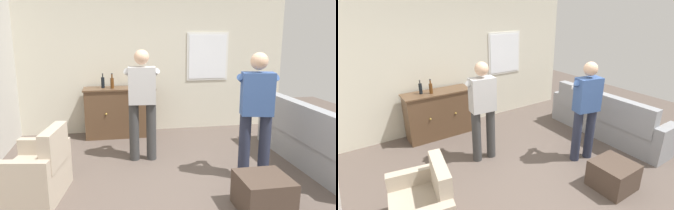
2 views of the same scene
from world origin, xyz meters
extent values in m
plane|color=brown|center=(0.00, 0.00, 0.00)|extent=(10.40, 10.40, 0.00)
cube|color=beige|center=(0.00, 2.66, 1.40)|extent=(5.20, 0.12, 2.80)
cube|color=silver|center=(1.01, 2.60, 1.45)|extent=(0.84, 0.02, 0.94)
cube|color=white|center=(1.01, 2.59, 1.45)|extent=(0.76, 0.03, 0.86)
cube|color=gray|center=(1.99, 0.41, 0.21)|extent=(0.55, 2.11, 0.42)
cube|color=gray|center=(1.78, 0.41, 0.68)|extent=(0.18, 2.11, 0.51)
cube|color=gray|center=(1.99, 1.55, 0.32)|extent=(0.55, 0.18, 0.64)
cube|color=gray|center=(1.99, -0.72, 0.32)|extent=(0.55, 0.18, 0.64)
cube|color=beige|center=(1.91, 1.22, 0.60)|extent=(0.15, 0.40, 0.36)
cube|color=#386BB7|center=(1.91, 0.41, 0.60)|extent=(0.16, 0.41, 0.36)
cube|color=orange|center=(1.91, -0.39, 0.60)|extent=(0.16, 0.41, 0.36)
cube|color=#B2A38E|center=(-1.58, 0.03, 0.62)|extent=(0.24, 0.65, 0.45)
cube|color=#B2A38E|center=(-1.77, 0.45, 0.30)|extent=(0.65, 0.22, 0.60)
cube|color=brown|center=(-0.75, 2.30, 0.45)|extent=(1.27, 0.44, 0.89)
cube|color=brown|center=(-0.75, 2.30, 0.91)|extent=(1.31, 0.48, 0.03)
sphere|color=#B79338|center=(-1.00, 2.06, 0.49)|extent=(0.04, 0.04, 0.04)
sphere|color=#B79338|center=(-0.50, 2.06, 0.49)|extent=(0.04, 0.04, 0.04)
cylinder|color=black|center=(-1.04, 2.34, 1.02)|extent=(0.06, 0.06, 0.20)
cylinder|color=black|center=(-1.04, 2.34, 1.15)|extent=(0.02, 0.02, 0.05)
cylinder|color=#262626|center=(-1.04, 2.34, 1.18)|extent=(0.02, 0.02, 0.02)
cylinder|color=#593314|center=(-0.88, 2.25, 1.02)|extent=(0.06, 0.06, 0.19)
cylinder|color=#593314|center=(-0.88, 2.25, 1.15)|extent=(0.03, 0.03, 0.07)
cylinder|color=#262626|center=(-0.88, 2.25, 1.19)|extent=(0.03, 0.03, 0.02)
cube|color=#47382D|center=(0.69, -0.68, 0.20)|extent=(0.54, 0.54, 0.40)
cylinder|color=#383838|center=(-0.58, 1.05, 0.44)|extent=(0.15, 0.15, 0.88)
cylinder|color=#383838|center=(-0.32, 1.03, 0.44)|extent=(0.15, 0.15, 0.88)
cube|color=#B7B7B7|center=(-0.45, 1.04, 1.16)|extent=(0.42, 0.25, 0.55)
sphere|color=#D8AD8C|center=(-0.45, 1.04, 1.57)|extent=(0.22, 0.22, 0.22)
cylinder|color=#B7B7B7|center=(-0.55, 1.21, 1.27)|extent=(0.35, 0.39, 0.29)
cylinder|color=#B7B7B7|center=(-0.32, 1.19, 1.27)|extent=(0.30, 0.42, 0.29)
cube|color=white|center=(-0.42, 1.36, 1.18)|extent=(0.15, 0.05, 0.04)
cylinder|color=#282D42|center=(0.80, 0.13, 0.44)|extent=(0.15, 0.15, 0.88)
cylinder|color=#282D42|center=(1.06, 0.07, 0.44)|extent=(0.15, 0.15, 0.88)
cube|color=#385693|center=(0.93, 0.10, 1.16)|extent=(0.44, 0.30, 0.55)
sphere|color=#D8AD8C|center=(0.93, 0.10, 1.57)|extent=(0.22, 0.22, 0.22)
cylinder|color=#385693|center=(0.85, 0.28, 1.27)|extent=(0.39, 0.36, 0.29)
cylinder|color=#385693|center=(1.08, 0.23, 1.27)|extent=(0.25, 0.44, 0.29)
cube|color=white|center=(1.00, 0.41, 1.18)|extent=(0.16, 0.07, 0.04)
camera|label=1|loc=(-0.90, -3.73, 1.91)|focal=35.00mm
camera|label=2|loc=(-2.35, -2.42, 2.47)|focal=28.00mm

